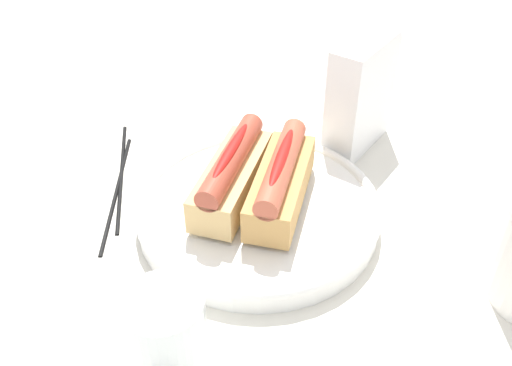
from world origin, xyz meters
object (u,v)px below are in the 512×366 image
object	(u,v)px
hotdog_front	(231,174)
water_glass	(163,337)
serving_bowl	(256,206)
chopstick_far	(121,174)
hotdog_back	(281,181)
chopstick_near	(116,190)
napkin_box	(360,96)

from	to	relation	value
hotdog_front	water_glass	size ratio (longest dim) A/B	1.70
serving_bowl	water_glass	bearing A→B (deg)	0.02
chopstick_far	hotdog_back	bearing A→B (deg)	58.95
serving_bowl	water_glass	world-z (taller)	water_glass
hotdog_front	chopstick_far	xyz separation A→B (m)	(-0.01, -0.16, -0.06)
chopstick_near	chopstick_far	xyz separation A→B (m)	(-0.03, -0.01, 0.00)
hotdog_front	hotdog_back	bearing A→B (deg)	99.59
hotdog_back	napkin_box	world-z (taller)	napkin_box
napkin_box	chopstick_near	xyz separation A→B (m)	(0.21, -0.24, -0.07)
chopstick_near	napkin_box	bearing A→B (deg)	106.74
hotdog_front	water_glass	distance (m)	0.21
napkin_box	chopstick_far	distance (m)	0.32
chopstick_far	hotdog_front	bearing A→B (deg)	55.16
water_glass	napkin_box	distance (m)	0.40
serving_bowl	napkin_box	xyz separation A→B (m)	(-0.19, 0.07, 0.06)
serving_bowl	chopstick_near	distance (m)	0.18
napkin_box	chopstick_far	bearing A→B (deg)	-41.78
hotdog_back	chopstick_far	distance (m)	0.22
hotdog_front	napkin_box	size ratio (longest dim) A/B	1.02
serving_bowl	chopstick_far	size ratio (longest dim) A/B	1.25
napkin_box	chopstick_far	xyz separation A→B (m)	(0.18, -0.26, -0.07)
hotdog_back	chopstick_near	xyz separation A→B (m)	(0.02, -0.20, -0.06)
napkin_box	hotdog_front	bearing A→B (deg)	-13.11
hotdog_front	water_glass	bearing A→B (deg)	7.47
water_glass	chopstick_far	bearing A→B (deg)	-140.01
hotdog_front	chopstick_far	size ratio (longest dim) A/B	0.70
serving_bowl	hotdog_front	distance (m)	0.05
water_glass	chopstick_near	size ratio (longest dim) A/B	0.41
serving_bowl	water_glass	xyz separation A→B (m)	(0.21, 0.00, 0.03)
serving_bowl	chopstick_far	bearing A→B (deg)	-93.08
hotdog_front	napkin_box	bearing A→B (deg)	153.16
chopstick_near	hotdog_front	bearing A→B (deg)	72.54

